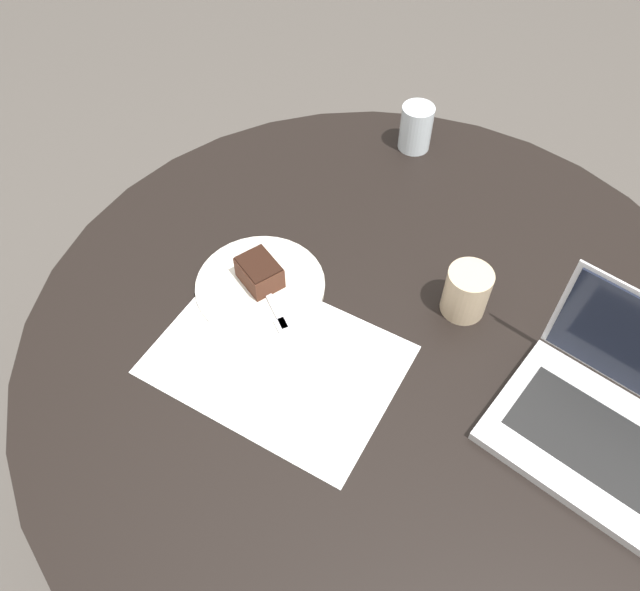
{
  "coord_description": "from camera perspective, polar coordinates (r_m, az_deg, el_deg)",
  "views": [
    {
      "loc": [
        0.1,
        0.64,
        1.63
      ],
      "look_at": [
        0.11,
        -0.05,
        0.75
      ],
      "focal_mm": 35.0,
      "sensor_mm": 36.0,
      "label": 1
    }
  ],
  "objects": [
    {
      "name": "fork",
      "position": [
        1.14,
        -4.42,
        -0.58
      ],
      "size": [
        0.09,
        0.16,
        0.0
      ],
      "rotation": [
        0.0,
        0.0,
        8.3
      ],
      "color": "silver",
      "rests_on": "plate"
    },
    {
      "name": "coffee_glass",
      "position": [
        1.14,
        13.24,
        0.33
      ],
      "size": [
        0.08,
        0.08,
        0.1
      ],
      "color": "#C6AD89",
      "rests_on": "dining_table"
    },
    {
      "name": "ground_plane",
      "position": [
        1.75,
        3.84,
        -16.47
      ],
      "size": [
        12.0,
        12.0,
        0.0
      ],
      "primitive_type": "plane",
      "color": "#4C4742"
    },
    {
      "name": "cake_slice",
      "position": [
        1.16,
        -5.56,
        2.13
      ],
      "size": [
        0.1,
        0.1,
        0.05
      ],
      "rotation": [
        0.0,
        0.0,
        2.21
      ],
      "color": "#472619",
      "rests_on": "plate"
    },
    {
      "name": "laptop",
      "position": [
        1.09,
        24.86,
        -10.29
      ],
      "size": [
        0.39,
        0.38,
        0.22
      ],
      "rotation": [
        0.0,
        0.0,
        5.61
      ],
      "color": "silver",
      "rests_on": "dining_table"
    },
    {
      "name": "plate",
      "position": [
        1.18,
        -5.47,
        0.92
      ],
      "size": [
        0.24,
        0.24,
        0.01
      ],
      "color": "silver",
      "rests_on": "dining_table"
    },
    {
      "name": "water_glass",
      "position": [
        1.46,
        8.77,
        14.93
      ],
      "size": [
        0.07,
        0.07,
        0.11
      ],
      "color": "silver",
      "rests_on": "dining_table"
    },
    {
      "name": "paper_document",
      "position": [
        1.09,
        -3.94,
        -5.88
      ],
      "size": [
        0.5,
        0.46,
        0.0
      ],
      "rotation": [
        0.0,
        0.0,
        -0.49
      ],
      "color": "white",
      "rests_on": "dining_table"
    },
    {
      "name": "dining_table",
      "position": [
        1.24,
        5.26,
        -6.71
      ],
      "size": [
        1.3,
        1.3,
        0.71
      ],
      "color": "black",
      "rests_on": "ground_plane"
    }
  ]
}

